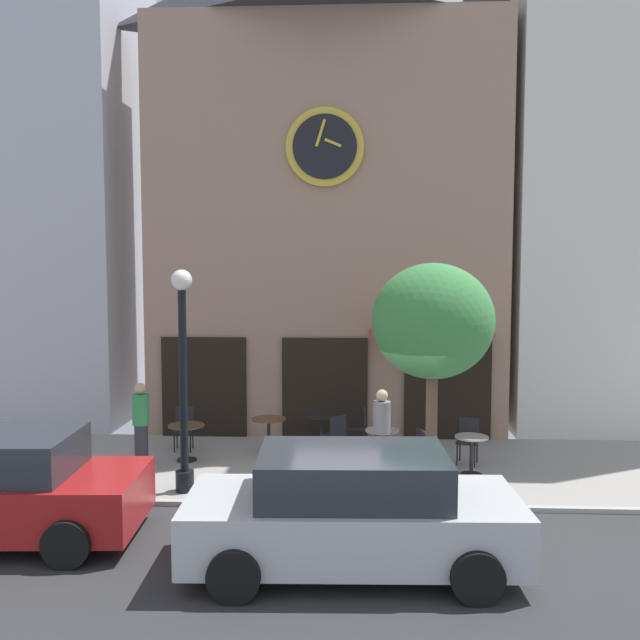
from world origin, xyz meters
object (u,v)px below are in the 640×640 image
at_px(street_lamp, 183,380).
at_px(street_tree, 433,322).
at_px(cafe_chair_mid_row, 468,437).
at_px(cafe_chair_under_awning, 184,425).
at_px(cafe_chair_near_tree, 335,433).
at_px(cafe_table_rightmost, 471,449).
at_px(cafe_table_leftmost, 269,429).
at_px(pedestrian_green, 141,424).
at_px(pedestrian_grey, 382,433).
at_px(parked_car_silver, 353,511).
at_px(cafe_table_near_door, 187,435).
at_px(cafe_table_center_right, 382,441).
at_px(cafe_chair_facing_wall, 426,449).
at_px(cafe_table_center, 322,425).
at_px(cafe_chair_left_end, 359,424).

distance_m(street_lamp, street_tree, 4.41).
relative_size(cafe_chair_mid_row, cafe_chair_under_awning, 1.00).
bearing_deg(street_tree, cafe_chair_near_tree, 129.84).
distance_m(cafe_chair_mid_row, cafe_chair_under_awning, 5.95).
distance_m(cafe_chair_mid_row, cafe_chair_near_tree, 2.66).
bearing_deg(cafe_table_rightmost, cafe_chair_near_tree, 158.27).
xyz_separation_m(cafe_table_leftmost, pedestrian_green, (-2.37, -1.03, 0.32)).
height_order(pedestrian_grey, parked_car_silver, pedestrian_grey).
height_order(pedestrian_green, pedestrian_grey, same).
xyz_separation_m(street_tree, cafe_table_near_door, (-4.71, 1.71, -2.44)).
bearing_deg(street_lamp, cafe_chair_mid_row, 20.35).
relative_size(street_lamp, cafe_table_center_right, 5.27).
bearing_deg(cafe_table_near_door, pedestrian_green, -146.53).
bearing_deg(pedestrian_grey, cafe_table_leftmost, 146.92).
bearing_deg(pedestrian_green, cafe_chair_near_tree, 12.62).
height_order(cafe_table_rightmost, cafe_chair_facing_wall, cafe_chair_facing_wall).
distance_m(cafe_table_near_door, cafe_chair_mid_row, 5.65).
height_order(cafe_table_center, pedestrian_green, pedestrian_green).
height_order(cafe_chair_mid_row, cafe_chair_near_tree, same).
bearing_deg(pedestrian_grey, cafe_table_center, 120.13).
bearing_deg(street_tree, cafe_chair_mid_row, 62.58).
distance_m(cafe_table_rightmost, cafe_chair_facing_wall, 0.88).
height_order(street_tree, pedestrian_grey, street_tree).
bearing_deg(cafe_chair_under_awning, cafe_table_rightmost, -14.60).
height_order(street_lamp, cafe_chair_near_tree, street_lamp).
bearing_deg(cafe_chair_near_tree, street_tree, -50.16).
distance_m(cafe_chair_left_end, pedestrian_grey, 2.16).
bearing_deg(parked_car_silver, cafe_table_rightmost, 61.00).
xyz_separation_m(street_lamp, cafe_chair_mid_row, (5.23, 1.94, -1.44)).
distance_m(pedestrian_grey, parked_car_silver, 3.79).
bearing_deg(pedestrian_green, cafe_chair_facing_wall, -3.30).
bearing_deg(pedestrian_green, pedestrian_grey, -5.63).
bearing_deg(cafe_table_center_right, cafe_chair_under_awning, 166.20).
relative_size(cafe_table_leftmost, parked_car_silver, 0.18).
xyz_separation_m(cafe_chair_near_tree, parked_car_silver, (0.35, -5.05, 0.23)).
distance_m(cafe_table_rightmost, parked_car_silver, 4.61).
bearing_deg(pedestrian_grey, cafe_chair_left_end, 100.80).
height_order(cafe_table_leftmost, pedestrian_grey, pedestrian_grey).
bearing_deg(street_tree, cafe_chair_facing_wall, 89.42).
relative_size(cafe_chair_facing_wall, parked_car_silver, 0.21).
height_order(cafe_table_center, cafe_chair_under_awning, cafe_chair_under_awning).
bearing_deg(cafe_chair_facing_wall, pedestrian_grey, -170.26).
xyz_separation_m(cafe_table_near_door, pedestrian_green, (-0.77, -0.51, 0.33)).
bearing_deg(cafe_table_center_right, cafe_chair_facing_wall, -38.36).
distance_m(street_tree, cafe_chair_mid_row, 3.19).
relative_size(street_lamp, cafe_table_center, 5.41).
relative_size(cafe_table_center, cafe_table_rightmost, 0.96).
bearing_deg(cafe_chair_near_tree, cafe_chair_facing_wall, -34.02).
bearing_deg(street_lamp, cafe_chair_near_tree, 40.01).
bearing_deg(cafe_chair_near_tree, cafe_table_center, 112.27).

